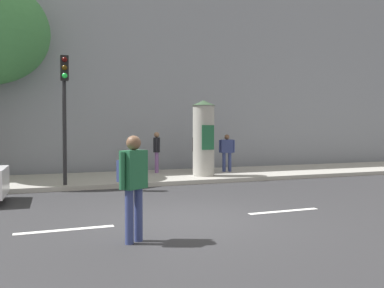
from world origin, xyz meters
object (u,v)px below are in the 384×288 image
traffic_light (64,98)px  pedestrian_tallest (197,148)px  pedestrian_with_backpack (227,150)px  pedestrian_near_pole (133,178)px  pedestrian_in_light_jacket (157,149)px  poster_column (204,138)px

traffic_light → pedestrian_tallest: (5.49, 2.69, -1.74)m
pedestrian_tallest → pedestrian_with_backpack: size_ratio=1.06×
pedestrian_tallest → pedestrian_with_backpack: pedestrian_tallest is taller
pedestrian_tallest → pedestrian_with_backpack: (1.04, -0.71, -0.05)m
pedestrian_near_pole → pedestrian_tallest: size_ratio=1.09×
pedestrian_tallest → pedestrian_in_light_jacket: pedestrian_in_light_jacket is taller
pedestrian_near_pole → pedestrian_in_light_jacket: pedestrian_in_light_jacket is taller
traffic_light → poster_column: size_ratio=1.41×
poster_column → pedestrian_near_pole: bearing=-120.8°
traffic_light → pedestrian_tallest: 6.36m
traffic_light → pedestrian_tallest: bearing=26.1°
poster_column → pedestrian_in_light_jacket: poster_column is taller
pedestrian_with_backpack → pedestrian_in_light_jacket: bearing=166.7°
traffic_light → pedestrian_with_backpack: 7.06m
pedestrian_tallest → pedestrian_in_light_jacket: bearing=-178.6°
traffic_light → pedestrian_tallest: size_ratio=2.44×
pedestrian_near_pole → pedestrian_with_backpack: (5.92, 8.49, -0.01)m
pedestrian_in_light_jacket → pedestrian_with_backpack: 2.90m
traffic_light → pedestrian_in_light_jacket: bearing=35.4°
pedestrian_tallest → pedestrian_with_backpack: bearing=-34.2°
pedestrian_in_light_jacket → pedestrian_tallest: bearing=1.4°
pedestrian_near_pole → pedestrian_in_light_jacket: (3.10, 9.16, 0.04)m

